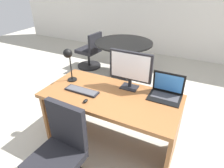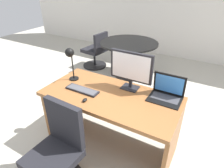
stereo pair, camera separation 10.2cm
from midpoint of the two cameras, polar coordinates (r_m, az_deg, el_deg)
ground at (r=3.77m, az=11.91°, el=-2.17°), size 12.00×12.00×0.00m
back_wall at (r=5.33m, az=21.69°, el=21.81°), size 10.00×0.10×2.80m
desk at (r=2.33m, az=1.34°, el=-7.06°), size 1.56×0.76×0.76m
monitor at (r=2.20m, az=7.00°, el=4.75°), size 0.51×0.16×0.45m
laptop at (r=2.20m, az=17.35°, el=-1.88°), size 0.35×0.27×0.26m
keyboard at (r=2.27m, az=-7.54°, el=-1.76°), size 0.41×0.12×0.02m
mouse at (r=2.07m, az=-6.69°, el=-4.78°), size 0.04×0.07×0.03m
desk_lamp at (r=2.40m, az=-11.06°, el=7.86°), size 0.12×0.14×0.43m
office_chair at (r=2.11m, az=-14.43°, el=-19.92°), size 0.56×0.56×0.92m
meeting_table at (r=4.03m, az=5.71°, el=9.68°), size 1.17×1.17×0.77m
meeting_chair_near at (r=4.60m, az=-4.12°, el=9.11°), size 0.56×0.56×0.84m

